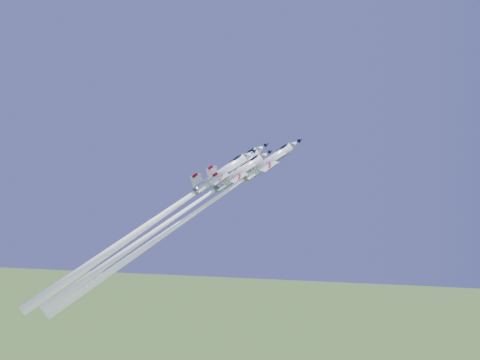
% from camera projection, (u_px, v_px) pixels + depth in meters
% --- Properties ---
extents(jet_lead, '(45.65, 25.75, 46.33)m').
position_uv_depth(jet_lead, '(186.00, 219.00, 119.32)').
color(jet_lead, white).
extents(jet_left, '(44.87, 25.32, 45.32)m').
position_uv_depth(jet_left, '(157.00, 220.00, 122.53)').
color(jet_left, white).
extents(jet_right, '(39.31, 22.20, 39.49)m').
position_uv_depth(jet_right, '(168.00, 222.00, 113.41)').
color(jet_right, white).
extents(jet_slot, '(41.01, 23.19, 40.90)m').
position_uv_depth(jet_slot, '(150.00, 222.00, 116.38)').
color(jet_slot, white).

